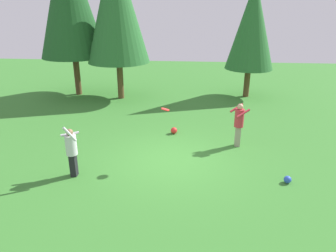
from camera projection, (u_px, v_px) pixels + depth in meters
name	position (u px, v px, depth m)	size (l,w,h in m)	color
ground_plane	(172.00, 160.00, 10.81)	(40.00, 40.00, 0.00)	#387A2D
person_thrower	(71.00, 149.00, 9.52)	(0.61, 0.62, 1.73)	black
person_catcher	(239.00, 121.00, 11.57)	(0.73, 0.70, 1.66)	gray
frisbee	(165.00, 109.00, 10.00)	(0.37, 0.37, 0.10)	red
ball_blue	(288.00, 180.00, 9.40)	(0.23, 0.23, 0.23)	blue
ball_red	(174.00, 130.00, 12.99)	(0.27, 0.27, 0.27)	red
tree_left	(116.00, 4.00, 16.16)	(3.35, 3.35, 8.00)	brown
tree_right	(252.00, 25.00, 16.87)	(2.65, 2.65, 6.32)	brown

